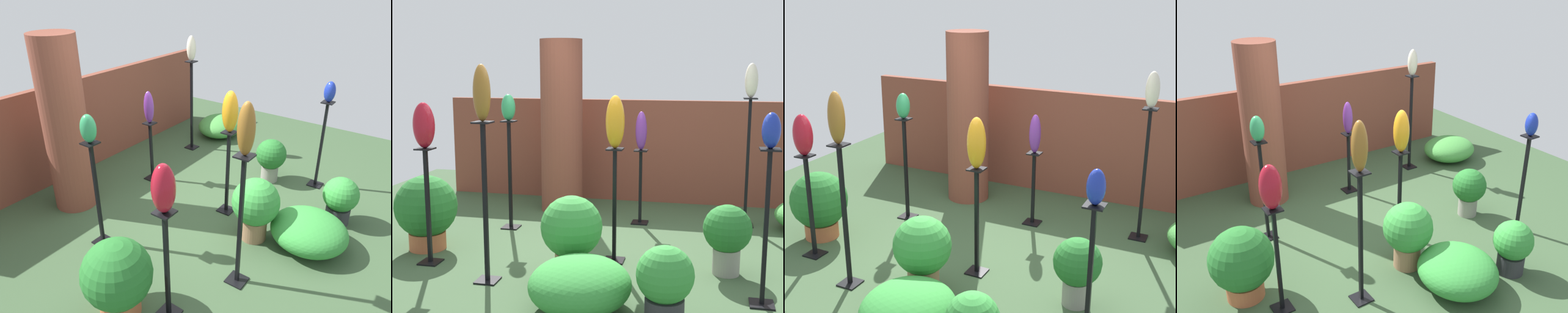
% 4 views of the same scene
% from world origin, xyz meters
% --- Properties ---
extents(ground_plane, '(8.00, 8.00, 0.00)m').
position_xyz_m(ground_plane, '(0.00, 0.00, 0.00)').
color(ground_plane, '#385133').
extents(brick_wall_back, '(5.60, 0.12, 1.47)m').
position_xyz_m(brick_wall_back, '(0.00, 2.45, 0.73)').
color(brick_wall_back, brown).
rests_on(brick_wall_back, ground).
extents(brick_pillar, '(0.56, 0.56, 2.30)m').
position_xyz_m(brick_pillar, '(-0.88, 1.69, 1.15)').
color(brick_pillar, brown).
rests_on(brick_pillar, ground).
extents(pedestal_cobalt, '(0.20, 0.20, 1.31)m').
position_xyz_m(pedestal_cobalt, '(1.54, -0.85, 0.60)').
color(pedestal_cobalt, black).
rests_on(pedestal_cobalt, ground).
extents(pedestal_amber, '(0.20, 0.20, 1.16)m').
position_xyz_m(pedestal_amber, '(0.16, -0.11, 0.53)').
color(pedestal_amber, black).
rests_on(pedestal_amber, ground).
extents(pedestal_jade, '(0.20, 0.20, 1.31)m').
position_xyz_m(pedestal_jade, '(-1.26, 0.74, 0.60)').
color(pedestal_jade, black).
rests_on(pedestal_jade, ground).
extents(pedestal_violet, '(0.20, 0.20, 0.93)m').
position_xyz_m(pedestal_violet, '(0.25, 1.28, 0.42)').
color(pedestal_violet, black).
rests_on(pedestal_violet, ground).
extents(pedestal_ivory, '(0.20, 0.20, 1.57)m').
position_xyz_m(pedestal_ivory, '(1.52, 1.46, 0.73)').
color(pedestal_ivory, black).
rests_on(pedestal_ivory, ground).
extents(pedestal_bronze, '(0.20, 0.20, 1.47)m').
position_xyz_m(pedestal_bronze, '(-0.88, -0.88, 0.68)').
color(pedestal_bronze, black).
rests_on(pedestal_bronze, ground).
extents(pedestal_ruby, '(0.20, 0.20, 1.17)m').
position_xyz_m(pedestal_ruby, '(-1.62, -0.57, 0.53)').
color(pedestal_ruby, black).
rests_on(pedestal_ruby, ground).
extents(art_vase_cobalt, '(0.15, 0.15, 0.29)m').
position_xyz_m(art_vase_cobalt, '(1.54, -0.85, 1.45)').
color(art_vase_cobalt, '#192D9E').
rests_on(art_vase_cobalt, pedestal_cobalt).
extents(art_vase_amber, '(0.18, 0.20, 0.52)m').
position_xyz_m(art_vase_amber, '(0.16, -0.11, 1.41)').
color(art_vase_amber, orange).
rests_on(art_vase_amber, pedestal_amber).
extents(art_vase_jade, '(0.16, 0.18, 0.31)m').
position_xyz_m(art_vase_jade, '(-1.26, 0.74, 1.47)').
color(art_vase_jade, '#2D9356').
rests_on(art_vase_jade, pedestal_jade).
extents(art_vase_violet, '(0.14, 0.15, 0.47)m').
position_xyz_m(art_vase_violet, '(0.25, 1.28, 1.17)').
color(art_vase_violet, '#6B2D8C').
rests_on(art_vase_violet, pedestal_violet).
extents(art_vase_ivory, '(0.15, 0.15, 0.41)m').
position_xyz_m(art_vase_ivory, '(1.52, 1.46, 1.78)').
color(art_vase_ivory, beige).
rests_on(art_vase_ivory, pedestal_ivory).
extents(art_vase_bronze, '(0.15, 0.16, 0.50)m').
position_xyz_m(art_vase_bronze, '(-0.88, -0.88, 1.72)').
color(art_vase_bronze, brown).
rests_on(art_vase_bronze, pedestal_bronze).
extents(art_vase_ruby, '(0.21, 0.20, 0.44)m').
position_xyz_m(art_vase_ruby, '(-1.62, -0.57, 1.39)').
color(art_vase_ruby, maroon).
rests_on(art_vase_ruby, pedestal_ruby).
extents(potted_plant_mid_left, '(0.44, 0.44, 0.63)m').
position_xyz_m(potted_plant_mid_left, '(0.78, -1.41, 0.35)').
color(potted_plant_mid_left, '#2D2D33').
rests_on(potted_plant_mid_left, ground).
extents(potted_plant_near_pillar, '(0.67, 0.67, 0.80)m').
position_xyz_m(potted_plant_near_pillar, '(-1.87, -0.18, 0.44)').
color(potted_plant_near_pillar, '#B25B38').
rests_on(potted_plant_near_pillar, ground).
extents(potted_plant_front_left, '(0.57, 0.57, 0.79)m').
position_xyz_m(potted_plant_front_left, '(-0.13, -0.68, 0.46)').
color(potted_plant_front_left, '#936B4C').
rests_on(potted_plant_front_left, ground).
extents(potted_plant_front_right, '(0.46, 0.46, 0.67)m').
position_xyz_m(potted_plant_front_right, '(1.26, -0.22, 0.40)').
color(potted_plant_front_right, gray).
rests_on(potted_plant_front_right, ground).
extents(foliage_bed_east, '(0.84, 0.89, 0.43)m').
position_xyz_m(foliage_bed_east, '(0.09, -1.27, 0.21)').
color(foliage_bed_east, '#338C38').
rests_on(foliage_bed_east, ground).
extents(foliage_bed_west, '(0.91, 0.81, 0.40)m').
position_xyz_m(foliage_bed_west, '(2.31, 1.34, 0.20)').
color(foliage_bed_west, '#479942').
rests_on(foliage_bed_west, ground).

